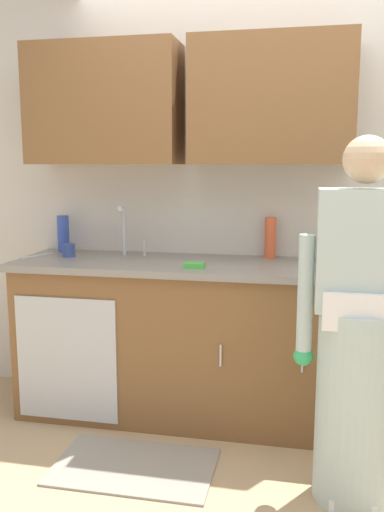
# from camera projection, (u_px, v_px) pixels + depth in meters

# --- Properties ---
(ground_plane) EXTENTS (9.00, 9.00, 0.00)m
(ground_plane) POSITION_uv_depth(u_px,v_px,m) (263.00, 488.00, 2.57)
(ground_plane) COLOR tan
(kitchen_wall_with_uppers) EXTENTS (4.80, 0.44, 2.70)m
(kitchen_wall_with_uppers) POSITION_uv_depth(u_px,v_px,m) (258.00, 168.00, 3.32)
(kitchen_wall_with_uppers) COLOR beige
(kitchen_wall_with_uppers) RESTS_ON ground
(counter_cabinet) EXTENTS (1.90, 0.62, 0.90)m
(counter_cabinet) POSITION_uv_depth(u_px,v_px,m) (181.00, 342.00, 3.28)
(counter_cabinet) COLOR brown
(counter_cabinet) RESTS_ON ground
(countertop) EXTENTS (1.96, 0.66, 0.04)m
(countertop) POSITION_uv_depth(u_px,v_px,m) (181.00, 265.00, 3.21)
(countertop) COLOR gray
(countertop) RESTS_ON counter_cabinet
(sink) EXTENTS (0.50, 0.36, 0.35)m
(sink) POSITION_uv_depth(u_px,v_px,m) (123.00, 261.00, 3.28)
(sink) COLOR #B7BABF
(sink) RESTS_ON counter_cabinet
(person_at_sink) EXTENTS (0.55, 0.34, 1.62)m
(person_at_sink) POSITION_uv_depth(u_px,v_px,m) (357.00, 352.00, 2.40)
(person_at_sink) COLOR white
(person_at_sink) RESTS_ON ground
(floor_mat) EXTENTS (0.80, 0.50, 0.01)m
(floor_mat) POSITION_uv_depth(u_px,v_px,m) (134.00, 466.00, 2.75)
(floor_mat) COLOR gray
(floor_mat) RESTS_ON ground
(bottle_dish_liquid) EXTENTS (0.07, 0.07, 0.23)m
(bottle_dish_liquid) POSITION_uv_depth(u_px,v_px,m) (63.00, 234.00, 3.54)
(bottle_dish_liquid) COLOR #334CB2
(bottle_dish_liquid) RESTS_ON countertop
(bottle_cleaner_spray) EXTENTS (0.07, 0.07, 0.25)m
(bottle_cleaner_spray) POSITION_uv_depth(u_px,v_px,m) (270.00, 238.00, 3.30)
(bottle_cleaner_spray) COLOR #E05933
(bottle_cleaner_spray) RESTS_ON countertop
(bottle_soap) EXTENTS (0.07, 0.07, 0.20)m
(bottle_soap) POSITION_uv_depth(u_px,v_px,m) (323.00, 244.00, 3.18)
(bottle_soap) COLOR #D8D14C
(bottle_soap) RESTS_ON countertop
(cup_by_sink) EXTENTS (0.08, 0.08, 0.08)m
(cup_by_sink) POSITION_uv_depth(u_px,v_px,m) (69.00, 250.00, 3.36)
(cup_by_sink) COLOR #33478C
(cup_by_sink) RESTS_ON countertop
(knife_on_counter) EXTENTS (0.12, 0.23, 0.01)m
(knife_on_counter) POSITION_uv_depth(u_px,v_px,m) (37.00, 256.00, 3.39)
(knife_on_counter) COLOR silver
(knife_on_counter) RESTS_ON countertop
(sponge) EXTENTS (0.11, 0.07, 0.03)m
(sponge) POSITION_uv_depth(u_px,v_px,m) (194.00, 265.00, 3.00)
(sponge) COLOR #4CBF4C
(sponge) RESTS_ON countertop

